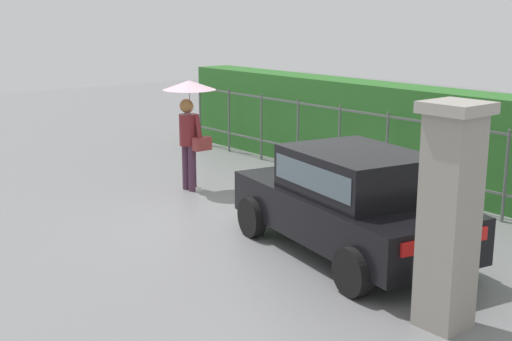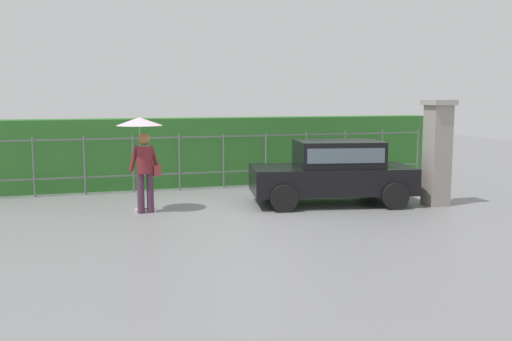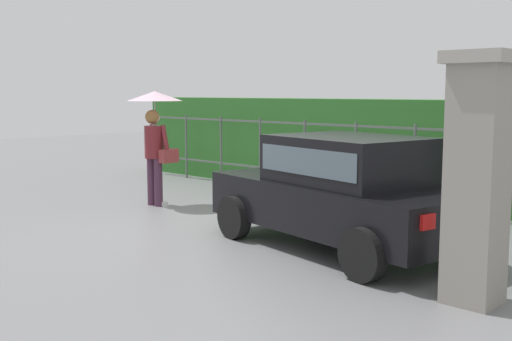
# 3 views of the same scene
# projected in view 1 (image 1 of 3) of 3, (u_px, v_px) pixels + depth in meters

# --- Properties ---
(ground_plane) EXTENTS (40.00, 40.00, 0.00)m
(ground_plane) POSITION_uv_depth(u_px,v_px,m) (238.00, 225.00, 10.79)
(ground_plane) COLOR slate
(car) EXTENTS (3.94, 2.39, 1.48)m
(car) POSITION_uv_depth(u_px,v_px,m) (351.00, 198.00, 9.35)
(car) COLOR black
(car) RESTS_ON ground
(pedestrian) EXTENTS (0.99, 0.99, 2.05)m
(pedestrian) POSITION_uv_depth(u_px,v_px,m) (190.00, 111.00, 12.64)
(pedestrian) COLOR #47283D
(pedestrian) RESTS_ON ground
(gate_pillar) EXTENTS (0.60, 0.60, 2.42)m
(gate_pillar) POSITION_uv_depth(u_px,v_px,m) (450.00, 215.00, 7.08)
(gate_pillar) COLOR gray
(gate_pillar) RESTS_ON ground
(fence_section) EXTENTS (12.18, 0.05, 1.50)m
(fence_section) POSITION_uv_depth(u_px,v_px,m) (387.00, 148.00, 12.61)
(fence_section) COLOR #59605B
(fence_section) RESTS_ON ground
(hedge_row) EXTENTS (13.13, 0.90, 1.90)m
(hedge_row) POSITION_uv_depth(u_px,v_px,m) (413.00, 137.00, 13.05)
(hedge_row) COLOR #2D6B28
(hedge_row) RESTS_ON ground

